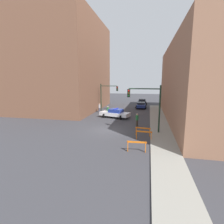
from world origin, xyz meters
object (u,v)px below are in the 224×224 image
barrier_front (137,145)px  barrier_back (143,130)px  parked_car_near (141,105)px  pedestrian_crossing (108,111)px  pedestrian_sidewalk (137,120)px  traffic_light_far (106,93)px  barrier_mid (144,134)px  traffic_light_near (149,102)px  parked_car_mid (142,101)px  police_car (115,113)px  pedestrian_corner (99,108)px

barrier_front → barrier_back: same height
parked_car_near → pedestrian_crossing: 10.87m
pedestrian_sidewalk → barrier_front: pedestrian_sidewalk is taller
traffic_light_far → barrier_front: 20.51m
barrier_mid → pedestrian_crossing: bearing=119.9°
parked_car_near → traffic_light_near: bearing=-86.7°
parked_car_mid → barrier_front: bearing=-92.1°
barrier_front → barrier_mid: 3.19m
police_car → barrier_back: (4.63, -8.41, -0.11)m
traffic_light_near → pedestrian_sidewalk: traffic_light_near is taller
barrier_back → barrier_front: bearing=-94.5°
parked_car_mid → pedestrian_corner: pedestrian_corner is taller
pedestrian_sidewalk → barrier_back: (0.88, -3.84, -0.24)m
pedestrian_corner → pedestrian_sidewalk: size_ratio=1.00×
traffic_light_near → parked_car_near: traffic_light_near is taller
barrier_front → barrier_mid: size_ratio=1.00×
parked_car_near → pedestrian_sidewalk: size_ratio=2.62×
police_car → pedestrian_sidewalk: pedestrian_sidewalk is taller
parked_car_mid → barrier_front: size_ratio=2.75×
traffic_light_far → parked_car_near: size_ratio=1.19×
parked_car_near → barrier_back: size_ratio=2.74×
police_car → barrier_mid: (4.77, -9.71, -0.11)m
parked_car_mid → barrier_front: (0.77, -30.31, -0.06)m
police_car → traffic_light_near: bearing=-128.4°
parked_car_near → pedestrian_sidewalk: pedestrian_sidewalk is taller
parked_car_near → pedestrian_sidewalk: bearing=-91.1°
pedestrian_crossing → barrier_mid: bearing=34.5°
parked_car_near → barrier_mid: (1.19, -20.38, -0.06)m
traffic_light_near → parked_car_near: size_ratio=1.19×
traffic_light_near → police_car: bearing=125.6°
pedestrian_corner → barrier_back: bearing=-0.5°
barrier_mid → traffic_light_near: bearing=81.5°
traffic_light_near → traffic_light_far: 15.57m
pedestrian_crossing → barrier_mid: (6.17, -10.72, -0.24)m
pedestrian_corner → barrier_front: pedestrian_corner is taller
pedestrian_crossing → pedestrian_sidewalk: 7.59m
traffic_light_far → parked_car_near: (6.46, 4.53, -2.72)m
traffic_light_near → pedestrian_corner: traffic_light_near is taller
barrier_front → traffic_light_near: bearing=81.3°
pedestrian_sidewalk → pedestrian_corner: bearing=112.6°
traffic_light_far → barrier_mid: (7.66, -15.86, -2.78)m
traffic_light_near → pedestrian_sidewalk: size_ratio=3.13×
parked_car_mid → barrier_back: parked_car_mid is taller
barrier_mid → barrier_back: size_ratio=1.01×
barrier_front → barrier_back: bearing=85.5°
pedestrian_sidewalk → barrier_back: 3.95m
parked_car_near → pedestrian_corner: bearing=-140.2°
police_car → parked_car_mid: bearing=4.7°
pedestrian_sidewalk → barrier_back: bearing=-95.1°
pedestrian_sidewalk → barrier_front: bearing=-104.4°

